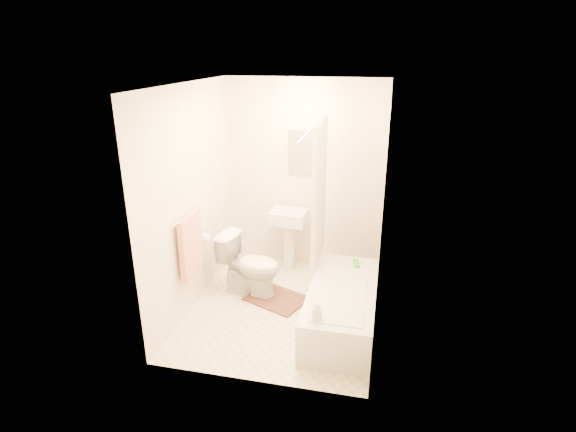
% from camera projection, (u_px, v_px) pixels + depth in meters
% --- Properties ---
extents(floor, '(2.40, 2.40, 0.00)m').
position_uv_depth(floor, '(283.00, 307.00, 5.00)').
color(floor, beige).
rests_on(floor, ground).
extents(ceiling, '(2.40, 2.40, 0.00)m').
position_uv_depth(ceiling, '(282.00, 84.00, 4.16)').
color(ceiling, white).
rests_on(ceiling, ground).
extents(wall_back, '(2.00, 0.02, 2.40)m').
position_uv_depth(wall_back, '(304.00, 176.00, 5.68)').
color(wall_back, beige).
rests_on(wall_back, ground).
extents(wall_left, '(0.02, 2.40, 2.40)m').
position_uv_depth(wall_left, '(192.00, 199.00, 4.79)').
color(wall_left, beige).
rests_on(wall_left, ground).
extents(wall_right, '(0.02, 2.40, 2.40)m').
position_uv_depth(wall_right, '(382.00, 213.00, 4.38)').
color(wall_right, beige).
rests_on(wall_right, ground).
extents(mirror, '(0.40, 0.03, 0.55)m').
position_uv_depth(mirror, '(304.00, 153.00, 5.56)').
color(mirror, white).
rests_on(mirror, wall_back).
extents(curtain_rod, '(0.03, 1.70, 0.03)m').
position_uv_depth(curtain_rod, '(315.00, 127.00, 4.33)').
color(curtain_rod, silver).
rests_on(curtain_rod, wall_back).
extents(shower_curtain, '(0.04, 0.80, 1.55)m').
position_uv_depth(shower_curtain, '(319.00, 192.00, 4.97)').
color(shower_curtain, silver).
rests_on(shower_curtain, curtain_rod).
extents(towel_bar, '(0.02, 0.60, 0.02)m').
position_uv_depth(towel_bar, '(186.00, 216.00, 4.58)').
color(towel_bar, silver).
rests_on(towel_bar, wall_left).
extents(towel, '(0.06, 0.45, 0.66)m').
position_uv_depth(towel, '(191.00, 245.00, 4.69)').
color(towel, '#CC7266').
rests_on(towel, towel_bar).
extents(toilet_paper, '(0.11, 0.12, 0.12)m').
position_uv_depth(toilet_paper, '(205.00, 239.00, 5.06)').
color(toilet_paper, white).
rests_on(toilet_paper, wall_left).
extents(toilet, '(0.78, 0.52, 0.71)m').
position_uv_depth(toilet, '(250.00, 265.00, 5.20)').
color(toilet, silver).
rests_on(toilet, floor).
extents(sink, '(0.47, 0.39, 0.88)m').
position_uv_depth(sink, '(289.00, 237.00, 5.75)').
color(sink, silver).
rests_on(sink, floor).
extents(bathtub, '(0.67, 1.53, 0.43)m').
position_uv_depth(bathtub, '(342.00, 307.00, 4.62)').
color(bathtub, silver).
rests_on(bathtub, floor).
extents(bath_mat, '(0.78, 0.70, 0.02)m').
position_uv_depth(bath_mat, '(277.00, 299.00, 5.16)').
color(bath_mat, '#562E1D').
rests_on(bath_mat, floor).
extents(soap_bottle, '(0.09, 0.09, 0.18)m').
position_uv_depth(soap_bottle, '(317.00, 311.00, 4.00)').
color(soap_bottle, silver).
rests_on(soap_bottle, bathtub).
extents(scrub_brush, '(0.08, 0.19, 0.04)m').
position_uv_depth(scrub_brush, '(356.00, 263.00, 5.04)').
color(scrub_brush, green).
rests_on(scrub_brush, bathtub).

